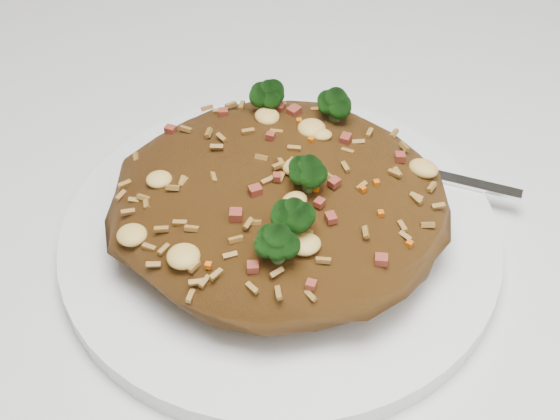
% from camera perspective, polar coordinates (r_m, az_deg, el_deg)
% --- Properties ---
extents(dining_table, '(1.20, 0.80, 0.75)m').
position_cam_1_polar(dining_table, '(0.58, -6.00, -4.30)').
color(dining_table, silver).
rests_on(dining_table, ground).
extents(plate, '(0.26, 0.26, 0.01)m').
position_cam_1_polar(plate, '(0.47, 0.00, -1.93)').
color(plate, white).
rests_on(plate, dining_table).
extents(fried_rice, '(0.19, 0.18, 0.07)m').
position_cam_1_polar(fried_rice, '(0.44, 0.03, 1.37)').
color(fried_rice, brown).
rests_on(fried_rice, plate).
extents(fork, '(0.16, 0.06, 0.00)m').
position_cam_1_polar(fork, '(0.50, 9.19, 3.04)').
color(fork, silver).
rests_on(fork, plate).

